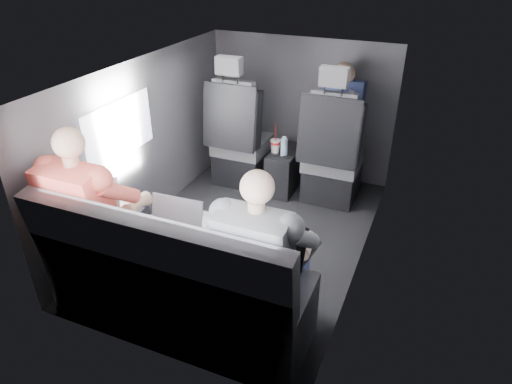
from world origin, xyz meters
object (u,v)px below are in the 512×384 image
at_px(passenger_rear_left, 97,213).
at_px(passenger_front_right, 340,114).
at_px(rear_bench, 176,287).
at_px(passenger_rear_right, 265,258).
at_px(laptop_black, 280,243).
at_px(laptop_white, 104,201).
at_px(center_console, 285,170).
at_px(water_bottle, 284,147).
at_px(laptop_silver, 186,218).
at_px(soda_cup, 275,146).
at_px(front_seat_right, 332,160).
at_px(front_seat_left, 240,145).

xyz_separation_m(passenger_rear_left, passenger_front_right, (1.03, 2.06, 0.11)).
bearing_deg(rear_bench, passenger_rear_right, 10.28).
bearing_deg(passenger_front_right, passenger_rear_left, -116.41).
bearing_deg(laptop_black, laptop_white, -179.60).
bearing_deg(passenger_rear_left, center_console, 72.16).
relative_size(water_bottle, laptop_silver, 0.54).
bearing_deg(laptop_white, water_bottle, 67.41).
bearing_deg(passenger_front_right, water_bottle, -141.68).
relative_size(soda_cup, laptop_black, 0.70).
distance_m(water_bottle, passenger_rear_right, 1.82).
relative_size(laptop_silver, laptop_black, 0.84).
bearing_deg(passenger_rear_left, laptop_black, 6.86).
distance_m(front_seat_right, water_bottle, 0.44).
distance_m(laptop_silver, laptop_black, 0.62).
relative_size(front_seat_right, laptop_black, 3.17).
distance_m(rear_bench, laptop_black, 0.70).
xyz_separation_m(center_console, water_bottle, (0.02, -0.10, 0.28)).
bearing_deg(water_bottle, rear_bench, -90.71).
bearing_deg(center_console, front_seat_right, -5.07).
relative_size(soda_cup, passenger_rear_right, 0.23).
relative_size(center_console, laptop_white, 1.04).
distance_m(soda_cup, laptop_black, 1.75).
bearing_deg(center_console, soda_cup, -129.37).
bearing_deg(laptop_white, center_console, 69.32).
relative_size(front_seat_left, passenger_front_right, 1.64).
xyz_separation_m(front_seat_right, passenger_rear_left, (-1.04, -1.81, 0.23)).
distance_m(front_seat_left, center_console, 0.49).
relative_size(front_seat_left, laptop_white, 2.75).
xyz_separation_m(front_seat_right, passenger_rear_right, (0.08, -1.81, 0.21)).
bearing_deg(front_seat_left, front_seat_right, 0.00).
relative_size(center_console, laptop_silver, 1.42).
bearing_deg(laptop_black, rear_bench, -157.51).
height_order(rear_bench, soda_cup, rear_bench).
height_order(front_seat_right, laptop_silver, front_seat_right).
bearing_deg(laptop_white, laptop_silver, 3.20).
bearing_deg(passenger_rear_left, water_bottle, 70.50).
xyz_separation_m(water_bottle, laptop_white, (-0.67, -1.61, 0.15)).
bearing_deg(passenger_front_right, rear_bench, -101.28).
relative_size(center_console, passenger_front_right, 0.62).
xyz_separation_m(soda_cup, laptop_silver, (0.01, -1.60, 0.16)).
height_order(water_bottle, passenger_front_right, passenger_front_right).
distance_m(passenger_rear_right, passenger_front_right, 2.07).
bearing_deg(center_console, rear_bench, -90.00).
distance_m(soda_cup, laptop_white, 1.74).
xyz_separation_m(laptop_black, passenger_rear_left, (-1.16, -0.14, -0.00)).
height_order(water_bottle, laptop_black, laptop_black).
height_order(water_bottle, passenger_rear_left, passenger_rear_left).
xyz_separation_m(front_seat_left, soda_cup, (0.38, -0.04, 0.07)).
relative_size(front_seat_right, soda_cup, 4.54).
height_order(soda_cup, laptop_white, laptop_white).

